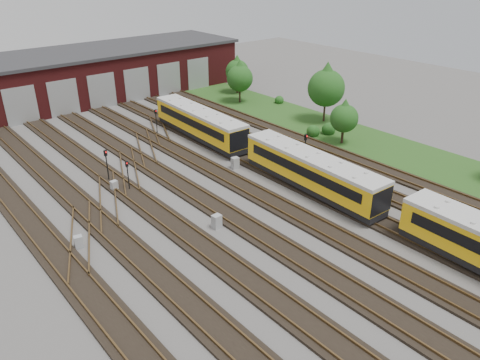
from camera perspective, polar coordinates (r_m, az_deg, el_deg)
ground at (r=35.65m, az=3.07°, el=-4.58°), size 120.00×120.00×0.00m
track_network at (r=35.86m, az=2.24°, el=-4.15°), size 30.40×70.00×0.33m
maintenance_shed at (r=67.41m, az=-21.09°, el=11.49°), size 51.00×12.50×6.35m
grass_verge at (r=54.59m, az=10.67°, el=6.16°), size 8.00×55.00×0.05m
metro_train at (r=39.19m, az=8.77°, el=1.10°), size 3.15×46.13×2.90m
signal_mast_0 at (r=39.84m, az=-13.54°, el=0.96°), size 0.26×0.24×2.70m
signal_mast_1 at (r=41.93m, az=-15.96°, el=2.20°), size 0.28×0.26×2.94m
signal_mast_2 at (r=52.22m, az=-10.19°, el=7.38°), size 0.24×0.23×2.84m
signal_mast_3 at (r=43.47m, az=7.96°, el=4.11°), size 0.31×0.29×3.26m
relay_cabinet_0 at (r=33.74m, az=-19.08°, el=-7.16°), size 0.64×0.57×0.92m
relay_cabinet_1 at (r=40.67m, az=-15.08°, el=-0.70°), size 0.58×0.50×0.91m
relay_cabinet_2 at (r=34.08m, az=-2.86°, el=-5.09°), size 0.67×0.57×1.06m
relay_cabinet_3 at (r=61.01m, az=-9.62°, el=8.85°), size 0.78×0.72×1.06m
relay_cabinet_4 at (r=43.40m, az=-0.60°, el=2.10°), size 0.72×0.63×1.08m
tree_0 at (r=62.76m, az=-0.03°, el=12.66°), size 3.45×3.45×5.72m
tree_1 at (r=67.35m, az=-0.35°, el=13.41°), size 3.27×3.27×5.42m
tree_2 at (r=55.75m, az=10.51°, el=11.47°), size 4.28×4.28×7.10m
tree_3 at (r=49.63m, az=12.61°, el=7.74°), size 2.92×2.92×4.83m
bush_0 at (r=51.94m, az=8.92°, el=6.08°), size 1.43×1.43×1.43m
bush_1 at (r=52.81m, az=10.77°, el=6.31°), size 1.50×1.50×1.50m
bush_2 at (r=63.35m, az=4.82°, el=9.82°), size 1.19×1.19×1.19m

